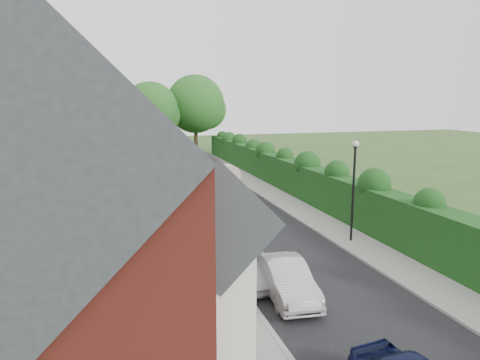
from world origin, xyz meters
The scene contains 24 objects.
ground centered at (0.00, 0.00, 0.00)m, with size 140.00×140.00×0.00m, color #2D4C1E.
road centered at (-0.50, 11.00, 0.01)m, with size 6.00×58.00×0.02m, color black.
pavement_hedge_side centered at (3.60, 11.00, 0.06)m, with size 2.20×58.00×0.12m, color gray.
pavement_house_side centered at (-4.35, 11.00, 0.06)m, with size 1.70×58.00×0.12m, color gray.
kerb_hedge_side centered at (2.55, 11.00, 0.07)m, with size 0.18×58.00×0.13m, color gray.
kerb_house_side centered at (-3.55, 11.00, 0.07)m, with size 0.18×58.00×0.13m, color gray.
hedge centered at (5.40, 11.00, 1.60)m, with size 2.10×58.00×2.85m.
terrace_row centered at (-10.87, 9.98, 4.47)m, with size 9.05×40.50×11.50m.
garden_wall_row centered at (-5.35, 10.00, 0.46)m, with size 0.35×40.35×1.10m.
lamppost centered at (3.40, 4.00, 3.30)m, with size 0.32×0.32×5.16m.
tree_far_left centered at (-2.65, 40.08, 5.71)m, with size 7.14×6.80×9.29m.
tree_far_right centered at (3.39, 42.08, 6.31)m, with size 7.98×7.60×10.31m.
tree_far_back centered at (-8.59, 43.08, 6.62)m, with size 8.40×8.00×10.82m.
car_silver_a centered at (-2.10, -0.60, 0.68)m, with size 1.44×4.12×1.36m, color #B7B7BC.
car_silver_b centered at (-3.00, 1.40, 0.64)m, with size 2.12×4.59×1.28m, color silver.
car_white centered at (-1.60, 10.60, 0.80)m, with size 2.25×5.52×1.60m, color white.
car_green centered at (-2.81, 16.20, 0.64)m, with size 1.52×3.78×1.29m, color #0F3416.
car_red centered at (-3.00, 21.00, 0.77)m, with size 1.64×4.69×1.55m, color maroon.
car_beige centered at (-2.38, 25.78, 0.73)m, with size 2.41×5.23×1.45m, color tan.
car_grey centered at (-1.61, 32.92, 0.79)m, with size 2.21×5.43×1.58m, color #595C61.
car_black centered at (-3.00, 37.88, 0.66)m, with size 1.56×3.88×1.32m, color black.
horse centered at (0.25, 13.79, 0.70)m, with size 0.75×1.66×1.40m, color #4F2B1C.
horse_cart centered at (0.25, 15.58, 1.38)m, with size 1.52×3.36×2.42m.
car_extra_far centered at (-2.30, 38.78, 0.66)m, with size 1.56×3.87×1.32m, color #103622.
Camera 1 is at (-7.99, -14.12, 7.13)m, focal length 32.00 mm.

